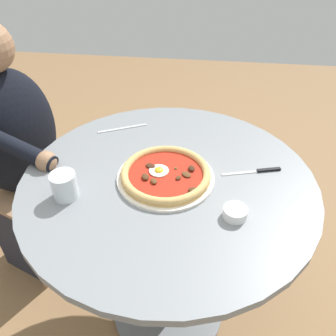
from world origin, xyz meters
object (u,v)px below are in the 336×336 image
object	(u,v)px
dining_table	(168,221)
cafe_chair_diner	(2,158)
water_glass	(65,187)
steak_knife	(260,171)
fork_utensil	(122,128)
ramekin_capers	(235,212)
pizza_on_plate	(165,175)
diner_person	(28,174)

from	to	relation	value
dining_table	cafe_chair_diner	bearing A→B (deg)	-21.22
water_glass	cafe_chair_diner	size ratio (longest dim) A/B	0.09
steak_knife	fork_utensil	xyz separation A→B (m)	(0.50, -0.20, -0.00)
water_glass	steak_knife	bearing A→B (deg)	-162.05
fork_utensil	ramekin_capers	bearing A→B (deg)	135.08
ramekin_capers	cafe_chair_diner	size ratio (longest dim) A/B	0.07
dining_table	ramekin_capers	xyz separation A→B (m)	(-0.20, 0.14, 0.21)
dining_table	water_glass	distance (m)	0.39
pizza_on_plate	water_glass	distance (m)	0.30
steak_knife	ramekin_capers	world-z (taller)	ramekin_capers
water_glass	ramekin_capers	bearing A→B (deg)	177.25
pizza_on_plate	water_glass	size ratio (longest dim) A/B	3.79
diner_person	fork_utensil	bearing A→B (deg)	-176.65
water_glass	steak_knife	distance (m)	0.61
dining_table	pizza_on_plate	xyz separation A→B (m)	(0.01, 0.00, 0.21)
dining_table	pizza_on_plate	bearing A→B (deg)	22.78
dining_table	steak_knife	size ratio (longest dim) A/B	4.85
pizza_on_plate	cafe_chair_diner	xyz separation A→B (m)	(0.77, -0.30, -0.23)
dining_table	steak_knife	bearing A→B (deg)	-166.05
steak_knife	ramekin_capers	bearing A→B (deg)	67.58
water_glass	cafe_chair_diner	world-z (taller)	cafe_chair_diner
water_glass	steak_knife	world-z (taller)	water_glass
fork_utensil	diner_person	world-z (taller)	diner_person
ramekin_capers	cafe_chair_diner	bearing A→B (deg)	-24.21
steak_knife	ramekin_capers	size ratio (longest dim) A/B	2.85
ramekin_capers	dining_table	bearing A→B (deg)	-34.37
ramekin_capers	diner_person	bearing A→B (deg)	-24.57
fork_utensil	diner_person	bearing A→B (deg)	3.35
steak_knife	fork_utensil	bearing A→B (deg)	-21.87
dining_table	fork_utensil	world-z (taller)	fork_utensil
diner_person	cafe_chair_diner	xyz separation A→B (m)	(0.13, -0.05, 0.04)
pizza_on_plate	diner_person	bearing A→B (deg)	-21.56
water_glass	cafe_chair_diner	distance (m)	0.69
fork_utensil	cafe_chair_diner	size ratio (longest dim) A/B	0.19
pizza_on_plate	diner_person	world-z (taller)	diner_person
cafe_chair_diner	ramekin_capers	bearing A→B (deg)	155.79
dining_table	cafe_chair_diner	world-z (taller)	cafe_chair_diner
pizza_on_plate	ramekin_capers	size ratio (longest dim) A/B	4.55
steak_knife	ramekin_capers	distance (m)	0.23
pizza_on_plate	water_glass	bearing A→B (deg)	21.77
ramekin_capers	cafe_chair_diner	world-z (taller)	cafe_chair_diner
water_glass	dining_table	bearing A→B (deg)	-158.20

